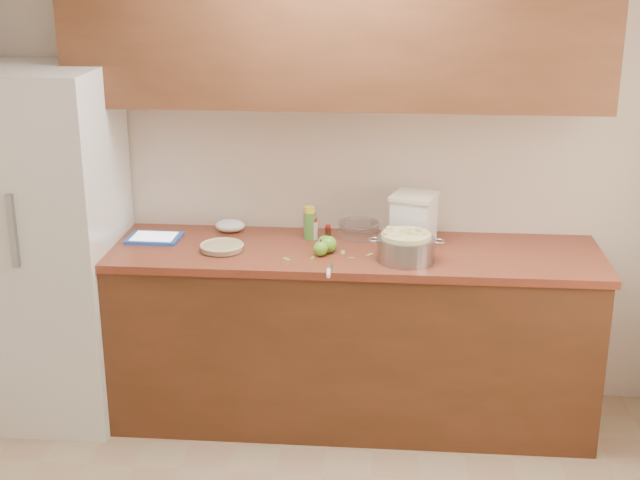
# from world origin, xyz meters

# --- Properties ---
(room_shell) EXTENTS (3.60, 3.60, 3.60)m
(room_shell) POSITION_xyz_m (0.00, 0.00, 1.30)
(room_shell) COLOR tan
(room_shell) RESTS_ON ground
(counter_run) EXTENTS (2.64, 0.68, 0.92)m
(counter_run) POSITION_xyz_m (0.00, 1.48, 0.46)
(counter_run) COLOR #5C2E1A
(counter_run) RESTS_ON ground
(upper_cabinets) EXTENTS (2.60, 0.34, 0.70)m
(upper_cabinets) POSITION_xyz_m (0.00, 1.63, 1.95)
(upper_cabinets) COLOR brown
(upper_cabinets) RESTS_ON room_shell
(fridge) EXTENTS (0.70, 0.70, 1.80)m
(fridge) POSITION_xyz_m (-1.44, 1.44, 0.90)
(fridge) COLOR silver
(fridge) RESTS_ON ground
(pie) EXTENTS (0.22, 0.22, 0.04)m
(pie) POSITION_xyz_m (-0.54, 1.40, 0.94)
(pie) COLOR silver
(pie) RESTS_ON counter_run
(colander) EXTENTS (0.37, 0.27, 0.14)m
(colander) POSITION_xyz_m (0.36, 1.33, 0.99)
(colander) COLOR gray
(colander) RESTS_ON counter_run
(flour_canister) EXTENTS (0.26, 0.26, 0.26)m
(flour_canister) POSITION_xyz_m (0.40, 1.59, 1.05)
(flour_canister) COLOR white
(flour_canister) RESTS_ON counter_run
(tablet) EXTENTS (0.27, 0.20, 0.02)m
(tablet) POSITION_xyz_m (-0.91, 1.54, 0.93)
(tablet) COLOR blue
(tablet) RESTS_ON counter_run
(paring_knife) EXTENTS (0.03, 0.19, 0.02)m
(paring_knife) POSITION_xyz_m (0.01, 1.12, 0.93)
(paring_knife) COLOR gray
(paring_knife) RESTS_ON counter_run
(lemon_bottle) EXTENTS (0.06, 0.06, 0.17)m
(lemon_bottle) POSITION_xyz_m (-0.13, 1.62, 1.00)
(lemon_bottle) COLOR #4C8C38
(lemon_bottle) RESTS_ON counter_run
(cinnamon_shaker) EXTENTS (0.05, 0.05, 0.11)m
(cinnamon_shaker) POSITION_xyz_m (-0.11, 1.62, 0.97)
(cinnamon_shaker) COLOR beige
(cinnamon_shaker) RESTS_ON counter_run
(vanilla_bottle) EXTENTS (0.03, 0.03, 0.09)m
(vanilla_bottle) POSITION_xyz_m (-0.03, 1.59, 0.96)
(vanilla_bottle) COLOR black
(vanilla_bottle) RESTS_ON counter_run
(mixing_bowl) EXTENTS (0.22, 0.22, 0.08)m
(mixing_bowl) POSITION_xyz_m (0.12, 1.67, 0.96)
(mixing_bowl) COLOR silver
(mixing_bowl) RESTS_ON counter_run
(paper_towel) EXTENTS (0.19, 0.18, 0.06)m
(paper_towel) POSITION_xyz_m (-0.55, 1.70, 0.95)
(paper_towel) COLOR white
(paper_towel) RESTS_ON counter_run
(apple_left) EXTENTS (0.08, 0.08, 0.09)m
(apple_left) POSITION_xyz_m (-0.03, 1.44, 0.96)
(apple_left) COLOR #64AB28
(apple_left) RESTS_ON counter_run
(apple_center) EXTENTS (0.08, 0.08, 0.10)m
(apple_center) POSITION_xyz_m (-0.01, 1.42, 0.96)
(apple_center) COLOR #64AB28
(apple_center) RESTS_ON counter_run
(apple_front) EXTENTS (0.07, 0.07, 0.08)m
(apple_front) POSITION_xyz_m (-0.05, 1.36, 0.96)
(apple_front) COLOR #64AB28
(apple_front) RESTS_ON counter_run
(peel_a) EXTENTS (0.03, 0.01, 0.00)m
(peel_a) POSITION_xyz_m (0.10, 1.34, 0.92)
(peel_a) COLOR #81AF55
(peel_a) RESTS_ON counter_run
(peel_b) EXTENTS (0.04, 0.05, 0.00)m
(peel_b) POSITION_xyz_m (-0.20, 1.30, 0.92)
(peel_b) COLOR #81AF55
(peel_b) RESTS_ON counter_run
(peel_c) EXTENTS (0.02, 0.05, 0.00)m
(peel_c) POSITION_xyz_m (0.06, 1.42, 0.92)
(peel_c) COLOR #81AF55
(peel_c) RESTS_ON counter_run
(peel_d) EXTENTS (0.04, 0.04, 0.00)m
(peel_d) POSITION_xyz_m (0.19, 1.40, 0.92)
(peel_d) COLOR #81AF55
(peel_d) RESTS_ON counter_run
(peel_e) EXTENTS (0.02, 0.03, 0.00)m
(peel_e) POSITION_xyz_m (-0.09, 1.33, 0.92)
(peel_e) COLOR #81AF55
(peel_e) RESTS_ON counter_run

